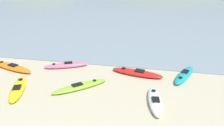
# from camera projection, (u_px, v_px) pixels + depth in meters

# --- Properties ---
(bay_water) EXTENTS (160.00, 70.00, 0.06)m
(bay_water) POSITION_uv_depth(u_px,v_px,m) (143.00, 1.00, 46.48)
(bay_water) COLOR gray
(bay_water) RESTS_ON ground_plane
(kayak_on_sand_0) EXTENTS (3.33, 1.38, 0.35)m
(kayak_on_sand_0) POSITION_uv_depth(u_px,v_px,m) (137.00, 73.00, 13.60)
(kayak_on_sand_0) COLOR red
(kayak_on_sand_0) RESTS_ON ground_plane
(kayak_on_sand_2) EXTENTS (3.60, 1.71, 0.36)m
(kayak_on_sand_2) POSITION_uv_depth(u_px,v_px,m) (12.00, 67.00, 14.41)
(kayak_on_sand_2) COLOR orange
(kayak_on_sand_2) RESTS_ON ground_plane
(kayak_on_sand_3) EXTENTS (1.74, 2.98, 0.31)m
(kayak_on_sand_3) POSITION_uv_depth(u_px,v_px,m) (18.00, 88.00, 11.85)
(kayak_on_sand_3) COLOR yellow
(kayak_on_sand_3) RESTS_ON ground_plane
(kayak_on_sand_4) EXTENTS (2.91, 1.65, 0.38)m
(kayak_on_sand_4) POSITION_uv_depth(u_px,v_px,m) (66.00, 65.00, 14.63)
(kayak_on_sand_4) COLOR #E5668C
(kayak_on_sand_4) RESTS_ON ground_plane
(kayak_on_sand_5) EXTENTS (2.83, 2.55, 0.32)m
(kayak_on_sand_5) POSITION_uv_depth(u_px,v_px,m) (80.00, 86.00, 12.05)
(kayak_on_sand_5) COLOR #8CCC2D
(kayak_on_sand_5) RESTS_ON ground_plane
(kayak_on_sand_6) EXTENTS (1.01, 2.70, 0.36)m
(kayak_on_sand_6) POSITION_uv_depth(u_px,v_px,m) (155.00, 101.00, 10.66)
(kayak_on_sand_6) COLOR white
(kayak_on_sand_6) RESTS_ON ground_plane
(kayak_on_sand_7) EXTENTS (1.73, 2.95, 0.35)m
(kayak_on_sand_7) POSITION_uv_depth(u_px,v_px,m) (184.00, 75.00, 13.33)
(kayak_on_sand_7) COLOR teal
(kayak_on_sand_7) RESTS_ON ground_plane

